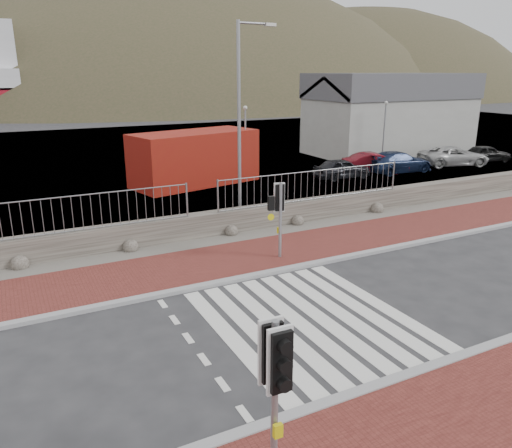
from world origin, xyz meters
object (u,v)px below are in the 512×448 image
car_a (342,169)px  car_e (486,153)px  traffic_signal_near (275,370)px  car_d (454,156)px  shipping_container (195,158)px  car_c (398,162)px  streetlight (242,115)px  car_b (375,163)px  traffic_signal_far (279,205)px

car_a → car_e: size_ratio=1.02×
traffic_signal_near → car_d: 29.29m
shipping_container → car_c: bearing=-25.9°
streetlight → car_e: size_ratio=2.31×
car_b → car_e: bearing=-73.8°
traffic_signal_far → car_e: 23.79m
streetlight → shipping_container: (0.96, 8.00, -2.92)m
car_d → car_e: bearing=-73.2°
shipping_container → car_e: bearing=-20.6°
car_a → car_c: car_c is taller
car_e → shipping_container: bearing=95.4°
traffic_signal_near → shipping_container: shipping_container is taller
car_a → car_b: bearing=-82.1°
shipping_container → traffic_signal_far: bearing=-111.2°
traffic_signal_far → car_c: bearing=-135.6°
traffic_signal_near → car_c: traffic_signal_near is taller
traffic_signal_near → traffic_signal_far: 9.35m
traffic_signal_near → car_a: 22.79m
traffic_signal_near → car_d: size_ratio=0.60×
car_d → car_e: size_ratio=1.34×
traffic_signal_far → car_d: size_ratio=0.57×
streetlight → car_d: (17.95, 5.48, -3.71)m
car_c → car_d: bearing=-87.2°
traffic_signal_far → car_e: (21.73, 9.62, -1.29)m
shipping_container → car_c: (12.07, -2.66, -0.77)m
car_c → car_d: car_c is taller
shipping_container → car_e: size_ratio=2.03×
streetlight → car_b: bearing=23.5°
traffic_signal_far → car_c: size_ratio=0.57×
traffic_signal_near → traffic_signal_far: traffic_signal_near is taller
traffic_signal_near → car_c: (18.40, 17.55, -1.30)m
traffic_signal_near → car_b: 24.71m
car_d → car_e: car_d is taller
car_a → car_d: bearing=-87.3°
traffic_signal_far → car_d: traffic_signal_far is taller
traffic_signal_near → car_a: bearing=52.7°
shipping_container → car_b: size_ratio=1.77×
traffic_signal_near → car_b: bearing=48.3°
traffic_signal_far → streetlight: size_ratio=0.33×
streetlight → car_b: 13.45m
traffic_signal_near → car_e: bearing=35.5°
shipping_container → streetlight: bearing=-110.4°
shipping_container → car_c: 12.38m
streetlight → car_a: bearing=28.7°
car_c → car_d: (4.91, 0.13, -0.02)m
shipping_container → car_c: shipping_container is taller
car_a → car_c: (4.09, -0.13, 0.07)m
car_a → car_d: car_d is taller
car_a → car_b: size_ratio=0.89×
car_c → car_e: 8.02m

